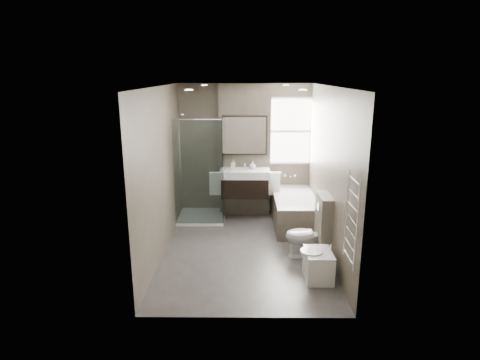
{
  "coord_description": "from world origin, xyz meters",
  "views": [
    {
      "loc": [
        -0.03,
        -6.04,
        2.79
      ],
      "look_at": [
        -0.08,
        0.15,
        1.13
      ],
      "focal_mm": 30.0,
      "sensor_mm": 36.0,
      "label": 1
    }
  ],
  "objects_px": {
    "bathtub": "(294,209)",
    "toilet": "(307,236)",
    "bidet": "(318,264)",
    "vanity": "(245,183)"
  },
  "relations": [
    {
      "from": "bathtub",
      "to": "bidet",
      "type": "height_order",
      "value": "bathtub"
    },
    {
      "from": "toilet",
      "to": "bidet",
      "type": "relative_size",
      "value": 1.29
    },
    {
      "from": "vanity",
      "to": "toilet",
      "type": "xyz_separation_m",
      "value": [
        0.97,
        -1.66,
        -0.4
      ]
    },
    {
      "from": "toilet",
      "to": "bidet",
      "type": "xyz_separation_m",
      "value": [
        0.04,
        -0.72,
        -0.12
      ]
    },
    {
      "from": "toilet",
      "to": "vanity",
      "type": "bearing_deg",
      "value": -151.14
    },
    {
      "from": "vanity",
      "to": "bathtub",
      "type": "bearing_deg",
      "value": -19.37
    },
    {
      "from": "bathtub",
      "to": "toilet",
      "type": "height_order",
      "value": "toilet"
    },
    {
      "from": "vanity",
      "to": "bathtub",
      "type": "xyz_separation_m",
      "value": [
        0.92,
        -0.33,
        -0.43
      ]
    },
    {
      "from": "bidet",
      "to": "toilet",
      "type": "bearing_deg",
      "value": 93.51
    },
    {
      "from": "bathtub",
      "to": "toilet",
      "type": "bearing_deg",
      "value": -88.07
    }
  ]
}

